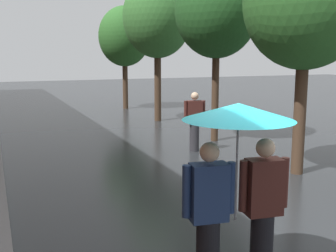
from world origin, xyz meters
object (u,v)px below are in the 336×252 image
Objects in this scene: street_tree_0 at (306,1)px; street_tree_3 at (124,37)px; couple_under_umbrella at (237,164)px; street_tree_2 at (157,17)px; pedestrian_walking_midground at (195,121)px; street_tree_1 at (217,9)px.

street_tree_3 is at bearing 90.49° from street_tree_0.
street_tree_0 is 5.52m from couple_under_umbrella.
street_tree_3 is at bearing 90.60° from street_tree_2.
pedestrian_walking_midground is at bearing 111.65° from street_tree_0.
street_tree_2 is (-0.15, 4.32, 0.13)m from street_tree_1.
street_tree_1 reaches higher than street_tree_0.
street_tree_1 is 3.48m from pedestrian_walking_midground.
street_tree_2 reaches higher than street_tree_3.
street_tree_2 is at bearing 72.23° from couple_under_umbrella.
street_tree_1 is 2.57× the size of couple_under_umbrella.
street_tree_2 is at bearing 90.43° from street_tree_0.
street_tree_0 is at bearing -91.28° from street_tree_1.
street_tree_0 is 0.96× the size of street_tree_1.
street_tree_3 is (-0.04, 4.17, -0.57)m from street_tree_2.
couple_under_umbrella is 6.75m from pedestrian_walking_midground.
street_tree_0 is at bearing 41.80° from couple_under_umbrella.
street_tree_2 is at bearing 91.95° from street_tree_1.
couple_under_umbrella is at bearing -113.04° from pedestrian_walking_midground.
couple_under_umbrella is (-3.65, -15.70, -2.04)m from street_tree_3.
street_tree_0 is 3.19× the size of pedestrian_walking_midground.
street_tree_1 is 8.54m from couple_under_umbrella.
pedestrian_walking_midground is (-1.12, 2.83, -2.88)m from street_tree_0.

